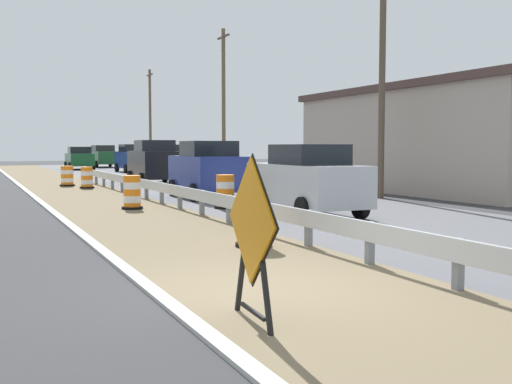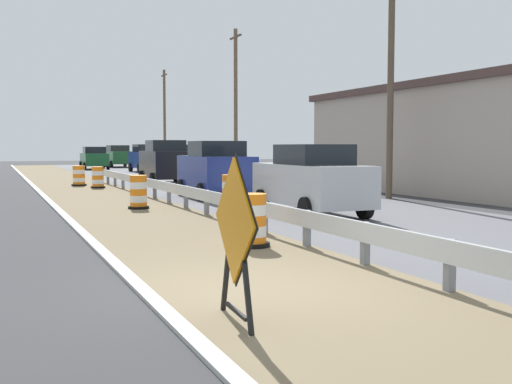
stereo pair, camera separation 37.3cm
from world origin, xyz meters
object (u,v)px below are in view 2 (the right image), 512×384
(traffic_barrel_mid, at_px, (138,194))
(car_distant_b, at_px, (216,170))
(car_trailing_far_lane, at_px, (94,158))
(traffic_barrel_close, at_px, (231,193))
(traffic_barrel_farther, at_px, (79,177))
(utility_pole_near, at_px, (391,77))
(utility_pole_mid, at_px, (236,101))
(traffic_barrel_far, at_px, (98,179))
(car_mid_far_lane, at_px, (147,158))
(traffic_barrel_nearest, at_px, (252,223))
(warning_sign_diamond, at_px, (235,229))
(car_lead_far_lane, at_px, (311,180))
(utility_pole_far, at_px, (165,117))
(car_lead_near_lane, at_px, (165,162))
(car_distant_a, at_px, (184,161))
(car_trailing_near_lane, at_px, (118,156))

(traffic_barrel_mid, bearing_deg, car_distant_b, 39.87)
(car_trailing_far_lane, bearing_deg, traffic_barrel_close, 179.21)
(traffic_barrel_farther, bearing_deg, utility_pole_near, -51.57)
(car_trailing_far_lane, bearing_deg, utility_pole_near, -169.82)
(traffic_barrel_close, bearing_deg, utility_pole_mid, 68.23)
(traffic_barrel_far, height_order, car_mid_far_lane, car_mid_far_lane)
(traffic_barrel_nearest, bearing_deg, warning_sign_diamond, -114.87)
(traffic_barrel_close, relative_size, car_lead_far_lane, 0.23)
(warning_sign_diamond, bearing_deg, utility_pole_far, -100.03)
(warning_sign_diamond, bearing_deg, traffic_barrel_nearest, -110.92)
(car_lead_near_lane, height_order, car_distant_b, car_lead_near_lane)
(traffic_barrel_nearest, height_order, utility_pole_mid, utility_pole_mid)
(car_distant_a, distance_m, utility_pole_far, 19.56)
(warning_sign_diamond, distance_m, car_distant_a, 32.86)
(car_lead_near_lane, bearing_deg, traffic_barrel_nearest, 171.96)
(car_mid_far_lane, relative_size, car_distant_a, 0.88)
(traffic_barrel_nearest, distance_m, traffic_barrel_mid, 8.04)
(traffic_barrel_farther, bearing_deg, traffic_barrel_close, -77.69)
(car_trailing_far_lane, distance_m, car_distant_a, 16.17)
(warning_sign_diamond, distance_m, utility_pole_far, 52.16)
(car_distant_a, bearing_deg, warning_sign_diamond, -16.70)
(warning_sign_diamond, xyz_separation_m, traffic_barrel_far, (2.08, 22.88, -0.58))
(traffic_barrel_far, bearing_deg, car_trailing_far_lane, 81.86)
(utility_pole_mid, bearing_deg, traffic_barrel_farther, -151.85)
(traffic_barrel_far, xyz_separation_m, car_trailing_far_lane, (3.52, 24.60, 0.52))
(traffic_barrel_mid, distance_m, car_distant_a, 20.29)
(traffic_barrel_close, distance_m, traffic_barrel_far, 11.48)
(traffic_barrel_nearest, height_order, utility_pole_near, utility_pole_near)
(warning_sign_diamond, height_order, car_trailing_near_lane, car_trailing_near_lane)
(traffic_barrel_far, relative_size, car_lead_near_lane, 0.22)
(traffic_barrel_far, height_order, car_distant_b, car_distant_b)
(warning_sign_diamond, relative_size, utility_pole_near, 0.21)
(car_lead_near_lane, relative_size, car_distant_a, 0.97)
(car_trailing_far_lane, bearing_deg, utility_pole_mid, -158.30)
(traffic_barrel_farther, bearing_deg, utility_pole_mid, 28.15)
(warning_sign_diamond, distance_m, traffic_barrel_mid, 12.78)
(warning_sign_diamond, relative_size, utility_pole_mid, 0.20)
(traffic_barrel_mid, xyz_separation_m, car_mid_far_lane, (6.68, 27.48, 0.58))
(car_lead_near_lane, bearing_deg, traffic_barrel_close, 176.08)
(traffic_barrel_nearest, distance_m, car_distant_b, 11.47)
(car_distant_a, height_order, utility_pole_far, utility_pole_far)
(car_distant_a, bearing_deg, utility_pole_mid, 69.62)
(traffic_barrel_nearest, height_order, car_distant_b, car_distant_b)
(utility_pole_mid, relative_size, utility_pole_far, 1.03)
(car_lead_near_lane, distance_m, utility_pole_near, 13.72)
(traffic_barrel_far, height_order, utility_pole_far, utility_pole_far)
(traffic_barrel_far, distance_m, utility_pole_mid, 13.25)
(traffic_barrel_nearest, relative_size, car_trailing_far_lane, 0.24)
(traffic_barrel_far, xyz_separation_m, utility_pole_far, (10.49, 27.61, 4.25))
(traffic_barrel_farther, bearing_deg, car_lead_far_lane, -74.62)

